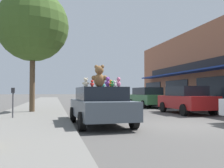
{
  "coord_description": "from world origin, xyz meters",
  "views": [
    {
      "loc": [
        -4.52,
        -8.47,
        1.23
      ],
      "look_at": [
        -2.18,
        1.64,
        1.56
      ],
      "focal_mm": 40.0,
      "sensor_mm": 36.0,
      "label": 1
    }
  ],
  "objects_px": {
    "teddy_bear_orange": "(111,83)",
    "parked_car_far_center": "(186,99)",
    "street_tree": "(33,26)",
    "teddy_bear_red": "(92,83)",
    "teddy_bear_pink": "(119,82)",
    "parking_meter": "(13,99)",
    "teddy_bear_teal": "(103,85)",
    "teddy_bear_cream": "(86,83)",
    "parked_car_far_right": "(147,97)",
    "teddy_bear_purple": "(108,82)",
    "teddy_bear_green": "(112,84)",
    "teddy_bear_white": "(115,84)",
    "plush_art_car": "(100,105)",
    "teddy_bear_giant": "(99,76)"
  },
  "relations": [
    {
      "from": "teddy_bear_cream",
      "to": "teddy_bear_white",
      "type": "bearing_deg",
      "value": -173.6
    },
    {
      "from": "teddy_bear_orange",
      "to": "teddy_bear_teal",
      "type": "bearing_deg",
      "value": -141.0
    },
    {
      "from": "street_tree",
      "to": "teddy_bear_white",
      "type": "bearing_deg",
      "value": -57.27
    },
    {
      "from": "plush_art_car",
      "to": "teddy_bear_teal",
      "type": "distance_m",
      "value": 1.14
    },
    {
      "from": "parked_car_far_right",
      "to": "parked_car_far_center",
      "type": "bearing_deg",
      "value": -90.0
    },
    {
      "from": "teddy_bear_red",
      "to": "teddy_bear_white",
      "type": "xyz_separation_m",
      "value": [
        1.0,
        0.88,
        0.01
      ]
    },
    {
      "from": "teddy_bear_purple",
      "to": "street_tree",
      "type": "xyz_separation_m",
      "value": [
        -3.06,
        5.92,
        3.37
      ]
    },
    {
      "from": "teddy_bear_green",
      "to": "teddy_bear_pink",
      "type": "xyz_separation_m",
      "value": [
        0.22,
        -0.04,
        0.06
      ]
    },
    {
      "from": "teddy_bear_teal",
      "to": "street_tree",
      "type": "relative_size",
      "value": 0.04
    },
    {
      "from": "teddy_bear_red",
      "to": "parking_meter",
      "type": "bearing_deg",
      "value": -68.67
    },
    {
      "from": "teddy_bear_cream",
      "to": "parked_car_far_center",
      "type": "bearing_deg",
      "value": -146.79
    },
    {
      "from": "teddy_bear_orange",
      "to": "teddy_bear_teal",
      "type": "distance_m",
      "value": 1.39
    },
    {
      "from": "teddy_bear_giant",
      "to": "parked_car_far_center",
      "type": "height_order",
      "value": "teddy_bear_giant"
    },
    {
      "from": "teddy_bear_red",
      "to": "teddy_bear_orange",
      "type": "relative_size",
      "value": 0.91
    },
    {
      "from": "teddy_bear_teal",
      "to": "teddy_bear_purple",
      "type": "bearing_deg",
      "value": 58.32
    },
    {
      "from": "plush_art_car",
      "to": "parking_meter",
      "type": "bearing_deg",
      "value": 145.63
    },
    {
      "from": "teddy_bear_green",
      "to": "teddy_bear_giant",
      "type": "bearing_deg",
      "value": -77.03
    },
    {
      "from": "teddy_bear_white",
      "to": "parked_car_far_center",
      "type": "distance_m",
      "value": 6.34
    },
    {
      "from": "teddy_bear_green",
      "to": "street_tree",
      "type": "relative_size",
      "value": 0.03
    },
    {
      "from": "teddy_bear_teal",
      "to": "parking_meter",
      "type": "relative_size",
      "value": 0.21
    },
    {
      "from": "teddy_bear_red",
      "to": "teddy_bear_teal",
      "type": "xyz_separation_m",
      "value": [
        0.69,
        1.58,
        0.02
      ]
    },
    {
      "from": "street_tree",
      "to": "teddy_bear_red",
      "type": "bearing_deg",
      "value": -68.62
    },
    {
      "from": "teddy_bear_orange",
      "to": "parked_car_far_center",
      "type": "height_order",
      "value": "teddy_bear_orange"
    },
    {
      "from": "teddy_bear_orange",
      "to": "teddy_bear_green",
      "type": "bearing_deg",
      "value": 54.72
    },
    {
      "from": "teddy_bear_cream",
      "to": "teddy_bear_pink",
      "type": "relative_size",
      "value": 1.03
    },
    {
      "from": "teddy_bear_giant",
      "to": "parked_car_far_right",
      "type": "bearing_deg",
      "value": -98.9
    },
    {
      "from": "teddy_bear_white",
      "to": "teddy_bear_teal",
      "type": "bearing_deg",
      "value": -55.64
    },
    {
      "from": "plush_art_car",
      "to": "teddy_bear_giant",
      "type": "xyz_separation_m",
      "value": [
        -0.02,
        0.12,
        1.07
      ]
    },
    {
      "from": "plush_art_car",
      "to": "teddy_bear_giant",
      "type": "bearing_deg",
      "value": 95.68
    },
    {
      "from": "teddy_bear_green",
      "to": "parking_meter",
      "type": "bearing_deg",
      "value": -44.82
    },
    {
      "from": "teddy_bear_pink",
      "to": "street_tree",
      "type": "height_order",
      "value": "street_tree"
    },
    {
      "from": "teddy_bear_green",
      "to": "street_tree",
      "type": "distance_m",
      "value": 7.75
    },
    {
      "from": "teddy_bear_teal",
      "to": "parking_meter",
      "type": "bearing_deg",
      "value": -48.49
    },
    {
      "from": "teddy_bear_purple",
      "to": "parking_meter",
      "type": "xyz_separation_m",
      "value": [
        -3.56,
        2.61,
        -0.63
      ]
    },
    {
      "from": "teddy_bear_orange",
      "to": "parking_meter",
      "type": "height_order",
      "value": "teddy_bear_orange"
    },
    {
      "from": "teddy_bear_cream",
      "to": "teddy_bear_white",
      "type": "height_order",
      "value": "teddy_bear_cream"
    },
    {
      "from": "teddy_bear_teal",
      "to": "parked_car_far_center",
      "type": "distance_m",
      "value": 6.23
    },
    {
      "from": "teddy_bear_cream",
      "to": "parked_car_far_right",
      "type": "height_order",
      "value": "teddy_bear_cream"
    },
    {
      "from": "teddy_bear_purple",
      "to": "teddy_bear_teal",
      "type": "height_order",
      "value": "teddy_bear_purple"
    },
    {
      "from": "parked_car_far_center",
      "to": "teddy_bear_pink",
      "type": "bearing_deg",
      "value": -138.66
    },
    {
      "from": "teddy_bear_green",
      "to": "teddy_bear_teal",
      "type": "relative_size",
      "value": 0.83
    },
    {
      "from": "teddy_bear_cream",
      "to": "teddy_bear_teal",
      "type": "bearing_deg",
      "value": -133.73
    },
    {
      "from": "teddy_bear_cream",
      "to": "street_tree",
      "type": "xyz_separation_m",
      "value": [
        -2.33,
        5.46,
        3.38
      ]
    },
    {
      "from": "teddy_bear_pink",
      "to": "street_tree",
      "type": "relative_size",
      "value": 0.05
    },
    {
      "from": "parked_car_far_right",
      "to": "parking_meter",
      "type": "distance_m",
      "value": 11.97
    },
    {
      "from": "teddy_bear_pink",
      "to": "parked_car_far_center",
      "type": "relative_size",
      "value": 0.08
    },
    {
      "from": "teddy_bear_cream",
      "to": "parked_car_far_right",
      "type": "distance_m",
      "value": 11.77
    },
    {
      "from": "parked_car_far_center",
      "to": "street_tree",
      "type": "height_order",
      "value": "street_tree"
    },
    {
      "from": "teddy_bear_purple",
      "to": "parked_car_far_right",
      "type": "relative_size",
      "value": 0.08
    },
    {
      "from": "teddy_bear_green",
      "to": "teddy_bear_white",
      "type": "distance_m",
      "value": 0.85
    }
  ]
}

